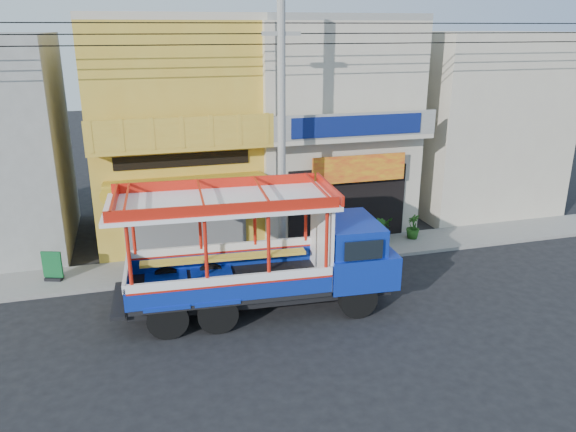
# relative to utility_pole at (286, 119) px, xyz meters

# --- Properties ---
(ground) EXTENTS (90.00, 90.00, 0.00)m
(ground) POSITION_rel_utility_pole_xyz_m (0.85, -3.30, -5.03)
(ground) COLOR black
(ground) RESTS_ON ground
(sidewalk) EXTENTS (30.00, 2.00, 0.12)m
(sidewalk) POSITION_rel_utility_pole_xyz_m (0.85, 0.70, -4.97)
(sidewalk) COLOR slate
(sidewalk) RESTS_ON ground
(shophouse_left) EXTENTS (6.00, 7.50, 8.24)m
(shophouse_left) POSITION_rel_utility_pole_xyz_m (-3.15, 4.66, -0.92)
(shophouse_left) COLOR gold
(shophouse_left) RESTS_ON ground
(shophouse_right) EXTENTS (6.00, 6.75, 8.24)m
(shophouse_right) POSITION_rel_utility_pole_xyz_m (2.85, 4.66, -0.93)
(shophouse_right) COLOR #B9AD98
(shophouse_right) RESTS_ON ground
(party_pilaster) EXTENTS (0.35, 0.30, 8.00)m
(party_pilaster) POSITION_rel_utility_pole_xyz_m (-0.15, 1.55, -1.03)
(party_pilaster) COLOR #B9AD98
(party_pilaster) RESTS_ON ground
(filler_building_right) EXTENTS (6.00, 6.00, 7.60)m
(filler_building_right) POSITION_rel_utility_pole_xyz_m (9.85, 4.70, -1.23)
(filler_building_right) COLOR #B9AD98
(filler_building_right) RESTS_ON ground
(utility_pole) EXTENTS (28.00, 0.26, 9.00)m
(utility_pole) POSITION_rel_utility_pole_xyz_m (0.00, 0.00, 0.00)
(utility_pole) COLOR gray
(utility_pole) RESTS_ON ground
(songthaew_truck) EXTENTS (7.98, 3.02, 3.66)m
(songthaew_truck) POSITION_rel_utility_pole_xyz_m (-1.02, -2.76, -3.27)
(songthaew_truck) COLOR black
(songthaew_truck) RESTS_ON ground
(green_sign) EXTENTS (0.62, 0.45, 0.97)m
(green_sign) POSITION_rel_utility_pole_xyz_m (-7.50, 0.74, -4.51)
(green_sign) COLOR black
(green_sign) RESTS_ON sidewalk
(potted_plant_a) EXTENTS (1.02, 1.04, 0.87)m
(potted_plant_a) POSITION_rel_utility_pole_xyz_m (4.02, 1.03, -4.48)
(potted_plant_a) COLOR #204E16
(potted_plant_a) RESTS_ON sidewalk
(potted_plant_b) EXTENTS (0.65, 0.68, 0.97)m
(potted_plant_b) POSITION_rel_utility_pole_xyz_m (3.81, 0.75, -4.43)
(potted_plant_b) COLOR #204E16
(potted_plant_b) RESTS_ON sidewalk
(potted_plant_c) EXTENTS (0.55, 0.55, 0.93)m
(potted_plant_c) POSITION_rel_utility_pole_xyz_m (5.29, 1.00, -4.45)
(potted_plant_c) COLOR #204E16
(potted_plant_c) RESTS_ON sidewalk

